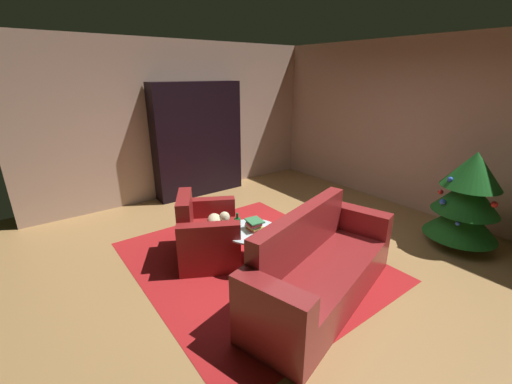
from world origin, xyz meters
The scene contains 11 objects.
ground_plane centered at (0.00, 0.00, 0.00)m, with size 6.96×6.96×0.00m, color #9B7243.
wall_back centered at (0.00, 2.73, 1.36)m, with size 5.92×0.06×2.73m, color tan.
wall_left centered at (-2.93, 0.00, 1.36)m, with size 0.06×5.51×2.73m, color tan.
area_rug centered at (-0.14, -0.49, 0.00)m, with size 2.97×2.55×0.01m, color #A31A1C.
bookshelf_unit centered at (-2.69, 0.28, 1.01)m, with size 0.34×1.66×2.05m.
armchair_red centered at (-0.56, -0.86, 0.30)m, with size 1.15×1.06×0.83m.
couch_red centered at (0.83, -0.35, 0.31)m, with size 1.23×2.14×0.92m.
coffee_table centered at (-0.08, -0.51, 0.40)m, with size 0.65×0.65×0.45m.
book_stack_on_table centered at (-0.09, -0.49, 0.52)m, with size 0.23×0.20×0.12m.
bottle_on_table centered at (-0.13, -0.69, 0.55)m, with size 0.07×0.07×0.25m.
decorated_tree centered at (1.20, 1.96, 0.66)m, with size 0.89×0.89×1.29m.
Camera 1 is at (2.70, -2.55, 2.20)m, focal length 22.95 mm.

